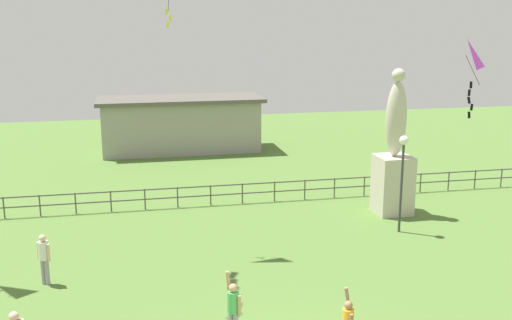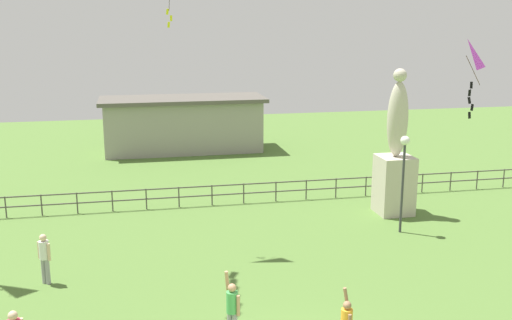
{
  "view_description": "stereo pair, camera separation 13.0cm",
  "coord_description": "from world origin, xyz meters",
  "px_view_note": "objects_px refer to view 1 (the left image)",
  "views": [
    {
      "loc": [
        -3.67,
        -11.92,
        8.24
      ],
      "look_at": [
        0.09,
        5.64,
        4.03
      ],
      "focal_mm": 41.93,
      "sensor_mm": 36.0,
      "label": 1
    },
    {
      "loc": [
        -3.54,
        -11.95,
        8.24
      ],
      "look_at": [
        0.09,
        5.64,
        4.03
      ],
      "focal_mm": 41.93,
      "sensor_mm": 36.0,
      "label": 2
    }
  ],
  "objects_px": {
    "statue_monument": "(394,164)",
    "person_3": "(44,256)",
    "kite_0": "(466,58)",
    "person_0": "(233,308)",
    "lamppost": "(403,161)"
  },
  "relations": [
    {
      "from": "person_3",
      "to": "kite_0",
      "type": "height_order",
      "value": "kite_0"
    },
    {
      "from": "lamppost",
      "to": "person_3",
      "type": "xyz_separation_m",
      "value": [
        -13.18,
        -2.16,
        -1.93
      ]
    },
    {
      "from": "statue_monument",
      "to": "person_0",
      "type": "bearing_deg",
      "value": -133.26
    },
    {
      "from": "person_0",
      "to": "person_3",
      "type": "height_order",
      "value": "person_0"
    },
    {
      "from": "person_3",
      "to": "kite_0",
      "type": "xyz_separation_m",
      "value": [
        12.43,
        -2.98,
        6.21
      ]
    },
    {
      "from": "statue_monument",
      "to": "person_3",
      "type": "distance_m",
      "value": 14.68
    },
    {
      "from": "statue_monument",
      "to": "person_3",
      "type": "height_order",
      "value": "statue_monument"
    },
    {
      "from": "statue_monument",
      "to": "person_0",
      "type": "relative_size",
      "value": 3.29
    },
    {
      "from": "person_0",
      "to": "person_3",
      "type": "relative_size",
      "value": 1.15
    },
    {
      "from": "person_3",
      "to": "statue_monument",
      "type": "bearing_deg",
      "value": 17.91
    },
    {
      "from": "lamppost",
      "to": "person_0",
      "type": "height_order",
      "value": "lamppost"
    },
    {
      "from": "person_3",
      "to": "person_0",
      "type": "bearing_deg",
      "value": -41.74
    },
    {
      "from": "lamppost",
      "to": "person_3",
      "type": "relative_size",
      "value": 2.34
    },
    {
      "from": "person_0",
      "to": "person_3",
      "type": "xyz_separation_m",
      "value": [
        -5.27,
        4.7,
        -0.0
      ]
    },
    {
      "from": "statue_monument",
      "to": "person_0",
      "type": "height_order",
      "value": "statue_monument"
    }
  ]
}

